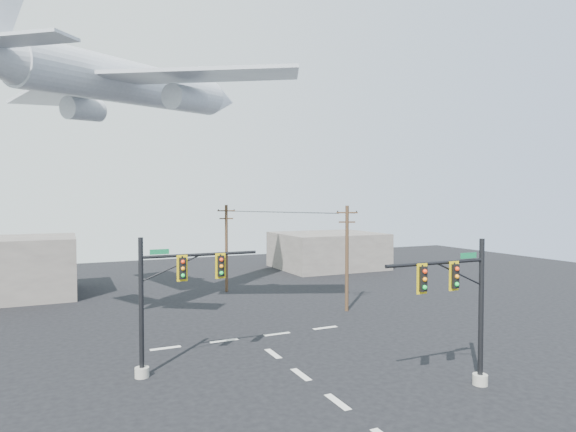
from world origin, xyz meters
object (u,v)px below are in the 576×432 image
signal_mast_far (168,301)px  airliner (135,85)px  utility_pole_a (347,256)px  utility_pole_b (226,246)px  signal_mast_near (463,310)px

signal_mast_far → airliner: 19.92m
signal_mast_far → utility_pole_a: utility_pole_a is taller
utility_pole_a → airliner: bearing=-172.9°
utility_pole_b → signal_mast_near: bearing=-66.5°
airliner → utility_pole_b: bearing=-1.0°
utility_pole_a → utility_pole_b: bearing=139.6°
signal_mast_near → utility_pole_b: 30.56m
utility_pole_a → airliner: size_ratio=0.35×
utility_pole_a → utility_pole_b: size_ratio=1.00×
airliner → utility_pole_a: bearing=-55.3°
signal_mast_near → utility_pole_b: bearing=95.9°
utility_pole_a → signal_mast_near: bearing=-80.6°
utility_pole_a → utility_pole_b: utility_pole_a is taller
utility_pole_a → airliner: (-17.15, 4.45, 14.13)m
utility_pole_a → airliner: airliner is taller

